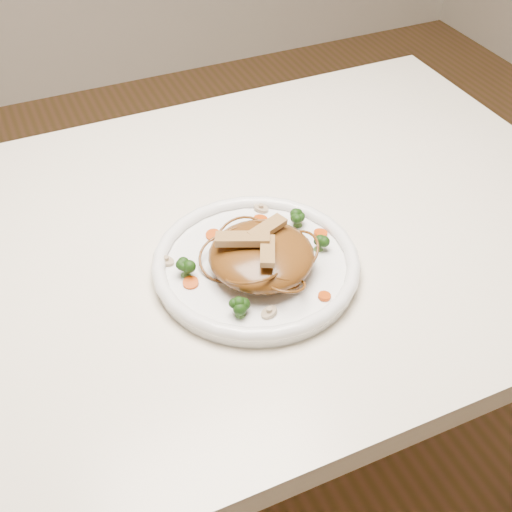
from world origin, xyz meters
name	(u,v)px	position (x,y,z in m)	size (l,w,h in m)	color
ground	(238,486)	(0.00, 0.00, 0.00)	(4.00, 4.00, 0.00)	brown
table	(231,280)	(0.00, 0.00, 0.65)	(1.20, 0.80, 0.75)	#F4E8CF
plate	(256,268)	(0.00, -0.09, 0.76)	(0.29, 0.29, 0.02)	white
noodle_mound	(261,255)	(0.00, -0.11, 0.79)	(0.15, 0.15, 0.05)	#633512
chicken_a	(267,228)	(0.02, -0.09, 0.82)	(0.06, 0.02, 0.01)	#A5804E
chicken_b	(243,239)	(-0.02, -0.10, 0.82)	(0.07, 0.02, 0.01)	#A5804E
chicken_c	(268,251)	(0.00, -0.13, 0.82)	(0.06, 0.02, 0.01)	#A5804E
broccoli_0	(298,217)	(0.09, -0.04, 0.78)	(0.03, 0.03, 0.03)	#183C0C
broccoli_1	(185,266)	(-0.10, -0.08, 0.78)	(0.03, 0.03, 0.03)	#183C0C
broccoli_2	(240,307)	(-0.06, -0.18, 0.78)	(0.03, 0.03, 0.03)	#183C0C
broccoli_3	(319,242)	(0.10, -0.10, 0.78)	(0.02, 0.02, 0.03)	#183C0C
carrot_0	(260,219)	(0.05, -0.01, 0.77)	(0.02, 0.02, 0.01)	#B83306
carrot_1	(191,283)	(-0.10, -0.10, 0.77)	(0.02, 0.02, 0.01)	#B83306
carrot_2	(321,233)	(0.11, -0.08, 0.77)	(0.02, 0.02, 0.01)	#B83306
carrot_3	(213,235)	(-0.03, -0.02, 0.77)	(0.02, 0.02, 0.01)	#B83306
carrot_4	(324,296)	(0.06, -0.19, 0.77)	(0.02, 0.02, 0.01)	#B83306
mushroom_0	(269,313)	(-0.02, -0.19, 0.77)	(0.02, 0.02, 0.01)	#C6B795
mushroom_1	(297,219)	(0.10, -0.03, 0.77)	(0.02, 0.02, 0.01)	#C6B795
mushroom_2	(166,261)	(-0.11, -0.04, 0.77)	(0.02, 0.02, 0.01)	#C6B795
mushroom_3	(261,209)	(0.06, 0.01, 0.77)	(0.02, 0.02, 0.01)	#C6B795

